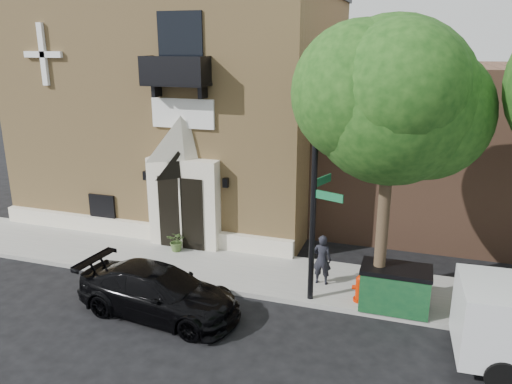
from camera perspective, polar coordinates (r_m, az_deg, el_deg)
ground at (r=15.86m, az=-9.10°, el=-10.56°), size 120.00×120.00×0.00m
sidewalk at (r=16.66m, az=-3.64°, el=-8.69°), size 42.00×3.00×0.15m
church at (r=22.72m, az=-7.21°, el=10.07°), size 12.20×11.01×9.30m
street_tree_left at (r=12.87m, az=15.40°, el=10.12°), size 4.97×4.38×7.77m
black_sedan at (r=14.16m, az=-11.07°, el=-11.12°), size 4.83×2.36×1.35m
street_sign at (r=13.58m, az=6.71°, el=-0.45°), size 0.93×1.17×6.12m
fire_hydrant at (r=14.66m, az=11.81°, el=-10.73°), size 0.45×0.36×0.80m
dumpster at (r=14.42m, az=15.59°, el=-10.48°), size 1.88×1.07×1.23m
planter at (r=17.83m, az=-9.01°, el=-5.56°), size 0.67×0.58×0.74m
pedestrian_near at (r=15.31m, az=7.55°, el=-7.66°), size 0.57×0.38×1.57m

